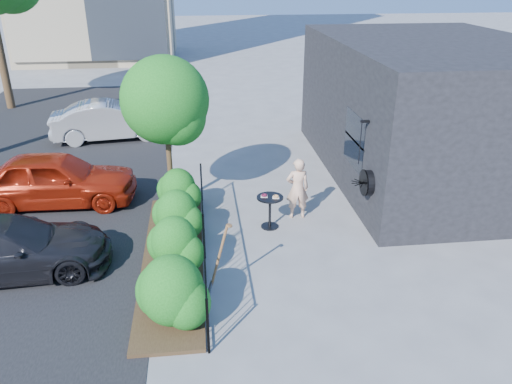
{
  "coord_description": "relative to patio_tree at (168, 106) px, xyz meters",
  "views": [
    {
      "loc": [
        -1.48,
        -9.56,
        5.92
      ],
      "look_at": [
        -0.26,
        0.78,
        1.2
      ],
      "focal_mm": 35.0,
      "sensor_mm": 36.0,
      "label": 1
    }
  ],
  "objects": [
    {
      "name": "planting_bed",
      "position": [
        0.04,
        -2.76,
        -2.72
      ],
      "size": [
        1.3,
        6.0,
        0.08
      ],
      "primitive_type": "cube",
      "color": "#382616",
      "rests_on": "ground"
    },
    {
      "name": "cafe_table",
      "position": [
        2.37,
        -1.48,
        -2.19
      ],
      "size": [
        0.65,
        0.65,
        0.88
      ],
      "rotation": [
        0.0,
        0.0,
        -0.15
      ],
      "color": "black",
      "rests_on": "ground"
    },
    {
      "name": "car_darkgrey",
      "position": [
        -3.36,
        -2.86,
        -2.15
      ],
      "size": [
        4.35,
        2.09,
        1.22
      ],
      "primitive_type": "imported",
      "rotation": [
        0.0,
        0.0,
        1.66
      ],
      "color": "black",
      "rests_on": "ground"
    },
    {
      "name": "shovel",
      "position": [
        0.98,
        -4.04,
        -2.09
      ],
      "size": [
        0.52,
        0.2,
        1.54
      ],
      "color": "brown",
      "rests_on": "ground"
    },
    {
      "name": "shrubs",
      "position": [
        0.14,
        -2.66,
        -2.06
      ],
      "size": [
        1.1,
        5.6,
        1.24
      ],
      "color": "#155F17",
      "rests_on": "ground"
    },
    {
      "name": "shop_building",
      "position": [
        7.73,
        1.74,
        -0.76
      ],
      "size": [
        6.22,
        9.0,
        4.0
      ],
      "color": "black",
      "rests_on": "ground"
    },
    {
      "name": "fence",
      "position": [
        0.74,
        -2.76,
        -2.2
      ],
      "size": [
        0.05,
        6.05,
        1.1
      ],
      "color": "black",
      "rests_on": "ground"
    },
    {
      "name": "car_red",
      "position": [
        -3.16,
        0.54,
        -2.04
      ],
      "size": [
        4.28,
        1.82,
        1.44
      ],
      "primitive_type": "imported",
      "rotation": [
        0.0,
        0.0,
        1.54
      ],
      "color": "#A9220E",
      "rests_on": "ground"
    },
    {
      "name": "ground",
      "position": [
        2.24,
        -2.76,
        -2.76
      ],
      "size": [
        120.0,
        120.0,
        0.0
      ],
      "primitive_type": "plane",
      "color": "gray",
      "rests_on": "ground"
    },
    {
      "name": "car_silver",
      "position": [
        -2.49,
        6.11,
        -2.06
      ],
      "size": [
        4.43,
        2.05,
        1.41
      ],
      "primitive_type": "imported",
      "rotation": [
        0.0,
        0.0,
        1.71
      ],
      "color": "#B2B2B7",
      "rests_on": "ground"
    },
    {
      "name": "woman",
      "position": [
        3.14,
        -1.02,
        -1.96
      ],
      "size": [
        0.59,
        0.39,
        1.6
      ],
      "primitive_type": "imported",
      "rotation": [
        0.0,
        0.0,
        3.13
      ],
      "color": "beige",
      "rests_on": "ground"
    },
    {
      "name": "patio_tree",
      "position": [
        0.0,
        0.0,
        0.0
      ],
      "size": [
        2.2,
        2.2,
        3.94
      ],
      "color": "#3F2B19",
      "rests_on": "ground"
    }
  ]
}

